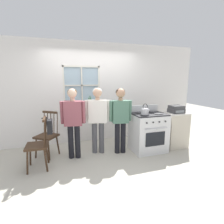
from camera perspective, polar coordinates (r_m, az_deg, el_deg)
The scene contains 13 objects.
ground_plane at distance 3.91m, azimuth -1.91°, elevation -15.61°, with size 16.00×16.00×0.00m, color #B2AD9E.
wall_back at distance 4.88m, azimuth -6.50°, elevation 6.08°, with size 6.40×0.16×2.70m.
chair_by_window at distance 3.71m, azimuth -22.99°, elevation -10.09°, with size 0.42×0.43×1.01m.
chair_near_wall at distance 4.23m, azimuth -20.42°, elevation -7.37°, with size 0.58×0.57×1.01m.
person_elderly_left at distance 3.83m, azimuth -12.57°, elevation -1.68°, with size 0.54×0.27×1.54m.
person_teen_center at distance 4.03m, azimuth -4.70°, elevation -0.66°, with size 0.59×0.30×1.54m.
person_adult_right at distance 4.02m, azimuth 2.75°, elevation -0.83°, with size 0.53×0.26×1.53m.
stove at distance 4.35m, azimuth 11.72°, elevation -6.32°, with size 0.79×0.68×1.08m.
kettle at distance 4.02m, azimuth 10.75°, elevation 0.41°, with size 0.21×0.17×0.25m.
potted_plant at distance 4.80m, azimuth -7.22°, elevation 3.37°, with size 0.17×0.17×0.26m.
handbag at distance 3.58m, azimuth -19.70°, elevation -4.36°, with size 0.19×0.22×0.31m.
side_counter at distance 4.79m, azimuth 19.66°, elevation -5.43°, with size 0.55×0.50×0.90m.
stereo at distance 4.65m, azimuth 20.24°, elevation 0.87°, with size 0.34×0.29×0.18m.
Camera 1 is at (-0.96, -3.36, 1.74)m, focal length 28.00 mm.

